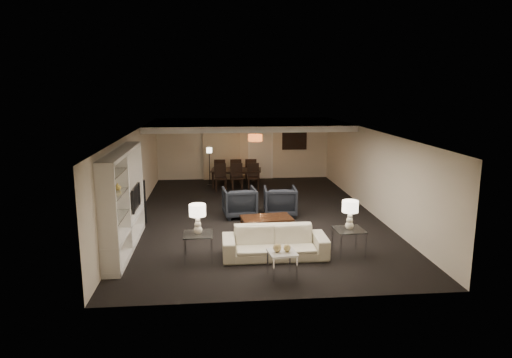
{
  "coord_description": "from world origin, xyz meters",
  "views": [
    {
      "loc": [
        -1.22,
        -13.03,
        3.78
      ],
      "look_at": [
        0.0,
        0.0,
        1.1
      ],
      "focal_mm": 32.0,
      "sensor_mm": 36.0,
      "label": 1
    }
  ],
  "objects_px": {
    "chair_fl": "(220,171)",
    "floor_lamp": "(210,167)",
    "sofa": "(275,242)",
    "chair_fr": "(251,171)",
    "side_table_left": "(198,247)",
    "floor_speaker": "(143,202)",
    "pendant_light": "(255,138)",
    "chair_nr": "(253,177)",
    "chair_nm": "(237,177)",
    "armchair_left": "(239,202)",
    "table_lamp_right": "(350,215)",
    "chair_nl": "(221,178)",
    "chair_fm": "(235,171)",
    "coffee_table": "(266,226)",
    "television": "(132,198)",
    "armchair_right": "(280,201)",
    "dining_table": "(236,178)",
    "table_lamp_left": "(198,219)",
    "marble_table": "(282,264)",
    "vase_blue": "(114,216)",
    "vase_amber": "(118,187)"
  },
  "relations": [
    {
      "from": "chair_nm",
      "to": "chair_fr",
      "type": "distance_m",
      "value": 1.43
    },
    {
      "from": "marble_table",
      "to": "chair_fm",
      "type": "distance_m",
      "value": 9.14
    },
    {
      "from": "table_lamp_right",
      "to": "pendant_light",
      "type": "bearing_deg",
      "value": 102.3
    },
    {
      "from": "chair_nl",
      "to": "chair_fr",
      "type": "bearing_deg",
      "value": 43.13
    },
    {
      "from": "television",
      "to": "chair_nr",
      "type": "height_order",
      "value": "television"
    },
    {
      "from": "pendant_light",
      "to": "chair_nl",
      "type": "height_order",
      "value": "pendant_light"
    },
    {
      "from": "chair_fl",
      "to": "floor_lamp",
      "type": "height_order",
      "value": "floor_lamp"
    },
    {
      "from": "chair_nr",
      "to": "chair_fr",
      "type": "relative_size",
      "value": 1.0
    },
    {
      "from": "armchair_left",
      "to": "marble_table",
      "type": "bearing_deg",
      "value": 91.79
    },
    {
      "from": "sofa",
      "to": "chair_fr",
      "type": "bearing_deg",
      "value": 89.65
    },
    {
      "from": "marble_table",
      "to": "dining_table",
      "type": "relative_size",
      "value": 0.28
    },
    {
      "from": "armchair_right",
      "to": "chair_fr",
      "type": "distance_m",
      "value": 4.75
    },
    {
      "from": "pendant_light",
      "to": "chair_nm",
      "type": "height_order",
      "value": "pendant_light"
    },
    {
      "from": "floor_speaker",
      "to": "chair_fl",
      "type": "xyz_separation_m",
      "value": [
        2.21,
        5.11,
        -0.12
      ]
    },
    {
      "from": "chair_fm",
      "to": "chair_fr",
      "type": "relative_size",
      "value": 1.0
    },
    {
      "from": "sofa",
      "to": "table_lamp_left",
      "type": "xyz_separation_m",
      "value": [
        -1.7,
        0.0,
        0.59
      ]
    },
    {
      "from": "side_table_left",
      "to": "dining_table",
      "type": "xyz_separation_m",
      "value": [
        1.21,
        7.37,
        0.03
      ]
    },
    {
      "from": "armchair_right",
      "to": "chair_nm",
      "type": "height_order",
      "value": "chair_nm"
    },
    {
      "from": "side_table_left",
      "to": "armchair_left",
      "type": "bearing_deg",
      "value": 71.57
    },
    {
      "from": "chair_fl",
      "to": "side_table_left",
      "type": "bearing_deg",
      "value": 90.4
    },
    {
      "from": "armchair_left",
      "to": "side_table_left",
      "type": "xyz_separation_m",
      "value": [
        -1.1,
        -3.3,
        -0.14
      ]
    },
    {
      "from": "chair_nm",
      "to": "chair_fl",
      "type": "relative_size",
      "value": 1.0
    },
    {
      "from": "coffee_table",
      "to": "chair_fm",
      "type": "xyz_separation_m",
      "value": [
        -0.49,
        6.42,
        0.26
      ]
    },
    {
      "from": "sofa",
      "to": "chair_fl",
      "type": "relative_size",
      "value": 2.38
    },
    {
      "from": "chair_nl",
      "to": "chair_fm",
      "type": "height_order",
      "value": "same"
    },
    {
      "from": "side_table_left",
      "to": "floor_speaker",
      "type": "relative_size",
      "value": 0.52
    },
    {
      "from": "sofa",
      "to": "television",
      "type": "bearing_deg",
      "value": 154.47
    },
    {
      "from": "sofa",
      "to": "side_table_left",
      "type": "xyz_separation_m",
      "value": [
        -1.7,
        0.0,
        -0.04
      ]
    },
    {
      "from": "vase_amber",
      "to": "floor_speaker",
      "type": "distance_m",
      "value": 2.87
    },
    {
      "from": "side_table_left",
      "to": "table_lamp_left",
      "type": "relative_size",
      "value": 0.97
    },
    {
      "from": "dining_table",
      "to": "chair_fr",
      "type": "relative_size",
      "value": 1.92
    },
    {
      "from": "chair_nl",
      "to": "chair_fr",
      "type": "relative_size",
      "value": 1.0
    },
    {
      "from": "sofa",
      "to": "armchair_left",
      "type": "distance_m",
      "value": 3.36
    },
    {
      "from": "coffee_table",
      "to": "table_lamp_right",
      "type": "bearing_deg",
      "value": -43.26
    },
    {
      "from": "pendant_light",
      "to": "chair_fr",
      "type": "relative_size",
      "value": 0.53
    },
    {
      "from": "coffee_table",
      "to": "armchair_right",
      "type": "relative_size",
      "value": 1.34
    },
    {
      "from": "pendant_light",
      "to": "coffee_table",
      "type": "xyz_separation_m",
      "value": [
        -0.2,
        -5.3,
        -1.69
      ]
    },
    {
      "from": "coffee_table",
      "to": "television",
      "type": "bearing_deg",
      "value": 179.2
    },
    {
      "from": "table_lamp_left",
      "to": "floor_speaker",
      "type": "bearing_deg",
      "value": 118.84
    },
    {
      "from": "chair_nl",
      "to": "floor_lamp",
      "type": "height_order",
      "value": "floor_lamp"
    },
    {
      "from": "table_lamp_right",
      "to": "dining_table",
      "type": "height_order",
      "value": "table_lamp_right"
    },
    {
      "from": "television",
      "to": "floor_speaker",
      "type": "bearing_deg",
      "value": -3.62
    },
    {
      "from": "table_lamp_right",
      "to": "chair_nm",
      "type": "distance_m",
      "value": 7.08
    },
    {
      "from": "table_lamp_right",
      "to": "chair_fr",
      "type": "relative_size",
      "value": 0.67
    },
    {
      "from": "marble_table",
      "to": "armchair_left",
      "type": "bearing_deg",
      "value": 97.77
    },
    {
      "from": "armchair_right",
      "to": "floor_speaker",
      "type": "distance_m",
      "value": 3.93
    },
    {
      "from": "pendant_light",
      "to": "chair_nr",
      "type": "xyz_separation_m",
      "value": [
        -0.09,
        -0.18,
        -1.43
      ]
    },
    {
      "from": "marble_table",
      "to": "dining_table",
      "type": "xyz_separation_m",
      "value": [
        -0.49,
        8.47,
        0.06
      ]
    },
    {
      "from": "pendant_light",
      "to": "table_lamp_left",
      "type": "bearing_deg",
      "value": -105.36
    },
    {
      "from": "vase_blue",
      "to": "chair_nr",
      "type": "relative_size",
      "value": 0.16
    }
  ]
}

